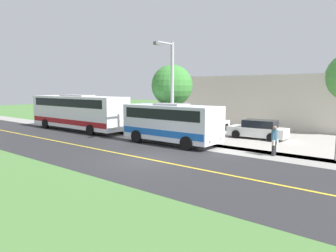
{
  "coord_description": "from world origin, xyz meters",
  "views": [
    {
      "loc": [
        12.34,
        11.56,
        3.95
      ],
      "look_at": [
        -3.5,
        -1.32,
        1.4
      ],
      "focal_mm": 33.28,
      "sensor_mm": 36.0,
      "label": 1
    }
  ],
  "objects_px": {
    "shuttle_bus_front": "(171,122)",
    "transit_bus_rear": "(78,111)",
    "parked_car_far": "(258,130)",
    "pedestrian_with_bags": "(274,140)",
    "parked_car_near": "(211,124)",
    "tree_curbside": "(172,86)",
    "commercial_building": "(269,100)",
    "street_light_pole": "(171,88)"
  },
  "relations": [
    {
      "from": "transit_bus_rear",
      "to": "tree_curbside",
      "type": "height_order",
      "value": "tree_curbside"
    },
    {
      "from": "pedestrian_with_bags",
      "to": "parked_car_far",
      "type": "distance_m",
      "value": 6.21
    },
    {
      "from": "commercial_building",
      "to": "shuttle_bus_front",
      "type": "bearing_deg",
      "value": -1.46
    },
    {
      "from": "shuttle_bus_front",
      "to": "transit_bus_rear",
      "type": "relative_size",
      "value": 0.63
    },
    {
      "from": "shuttle_bus_front",
      "to": "tree_curbside",
      "type": "bearing_deg",
      "value": -142.32
    },
    {
      "from": "transit_bus_rear",
      "to": "street_light_pole",
      "type": "distance_m",
      "value": 10.96
    },
    {
      "from": "parked_car_near",
      "to": "commercial_building",
      "type": "xyz_separation_m",
      "value": [
        -9.85,
        1.5,
        1.87
      ]
    },
    {
      "from": "commercial_building",
      "to": "street_light_pole",
      "type": "bearing_deg",
      "value": -2.5
    },
    {
      "from": "transit_bus_rear",
      "to": "tree_curbside",
      "type": "distance_m",
      "value": 9.54
    },
    {
      "from": "parked_car_near",
      "to": "parked_car_far",
      "type": "bearing_deg",
      "value": 78.52
    },
    {
      "from": "shuttle_bus_front",
      "to": "street_light_pole",
      "type": "relative_size",
      "value": 1.02
    },
    {
      "from": "parked_car_near",
      "to": "tree_curbside",
      "type": "distance_m",
      "value": 5.47
    },
    {
      "from": "transit_bus_rear",
      "to": "street_light_pole",
      "type": "relative_size",
      "value": 1.62
    },
    {
      "from": "parked_car_far",
      "to": "parked_car_near",
      "type": "bearing_deg",
      "value": -101.48
    },
    {
      "from": "street_light_pole",
      "to": "parked_car_far",
      "type": "bearing_deg",
      "value": 144.36
    },
    {
      "from": "shuttle_bus_front",
      "to": "commercial_building",
      "type": "xyz_separation_m",
      "value": [
        -16.86,
        0.43,
        1.0
      ]
    },
    {
      "from": "shuttle_bus_front",
      "to": "pedestrian_with_bags",
      "type": "height_order",
      "value": "shuttle_bus_front"
    },
    {
      "from": "street_light_pole",
      "to": "tree_curbside",
      "type": "bearing_deg",
      "value": -142.91
    },
    {
      "from": "transit_bus_rear",
      "to": "commercial_building",
      "type": "bearing_deg",
      "value": 145.76
    },
    {
      "from": "tree_curbside",
      "to": "parked_car_far",
      "type": "bearing_deg",
      "value": 117.76
    },
    {
      "from": "shuttle_bus_front",
      "to": "parked_car_near",
      "type": "relative_size",
      "value": 1.58
    },
    {
      "from": "parked_car_near",
      "to": "pedestrian_with_bags",
      "type": "bearing_deg",
      "value": 52.19
    },
    {
      "from": "transit_bus_rear",
      "to": "parked_car_far",
      "type": "distance_m",
      "value": 16.03
    },
    {
      "from": "shuttle_bus_front",
      "to": "pedestrian_with_bags",
      "type": "relative_size",
      "value": 4.12
    },
    {
      "from": "street_light_pole",
      "to": "parked_car_near",
      "type": "height_order",
      "value": "street_light_pole"
    },
    {
      "from": "pedestrian_with_bags",
      "to": "street_light_pole",
      "type": "bearing_deg",
      "value": -86.86
    },
    {
      "from": "transit_bus_rear",
      "to": "pedestrian_with_bags",
      "type": "xyz_separation_m",
      "value": [
        -0.71,
        18.05,
        -0.84
      ]
    },
    {
      "from": "transit_bus_rear",
      "to": "parked_car_near",
      "type": "distance_m",
      "value": 12.22
    },
    {
      "from": "shuttle_bus_front",
      "to": "commercial_building",
      "type": "distance_m",
      "value": 16.9
    },
    {
      "from": "pedestrian_with_bags",
      "to": "transit_bus_rear",
      "type": "bearing_deg",
      "value": -87.76
    },
    {
      "from": "parked_car_far",
      "to": "commercial_building",
      "type": "xyz_separation_m",
      "value": [
        -10.84,
        -3.36,
        1.87
      ]
    },
    {
      "from": "transit_bus_rear",
      "to": "shuttle_bus_front",
      "type": "bearing_deg",
      "value": 89.91
    },
    {
      "from": "street_light_pole",
      "to": "parked_car_far",
      "type": "xyz_separation_m",
      "value": [
        -5.7,
        4.08,
        -3.24
      ]
    },
    {
      "from": "shuttle_bus_front",
      "to": "parked_car_near",
      "type": "xyz_separation_m",
      "value": [
        -7.01,
        -1.07,
        -0.87
      ]
    },
    {
      "from": "shuttle_bus_front",
      "to": "commercial_building",
      "type": "height_order",
      "value": "commercial_building"
    },
    {
      "from": "pedestrian_with_bags",
      "to": "street_light_pole",
      "type": "height_order",
      "value": "street_light_pole"
    },
    {
      "from": "shuttle_bus_front",
      "to": "commercial_building",
      "type": "bearing_deg",
      "value": 178.54
    },
    {
      "from": "transit_bus_rear",
      "to": "pedestrian_with_bags",
      "type": "relative_size",
      "value": 6.52
    },
    {
      "from": "street_light_pole",
      "to": "tree_curbside",
      "type": "xyz_separation_m",
      "value": [
        -2.54,
        -1.92,
        0.13
      ]
    },
    {
      "from": "street_light_pole",
      "to": "parked_car_near",
      "type": "xyz_separation_m",
      "value": [
        -6.69,
        -0.78,
        -3.24
      ]
    },
    {
      "from": "shuttle_bus_front",
      "to": "commercial_building",
      "type": "relative_size",
      "value": 0.3
    },
    {
      "from": "tree_curbside",
      "to": "parked_car_near",
      "type": "bearing_deg",
      "value": 164.69
    }
  ]
}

